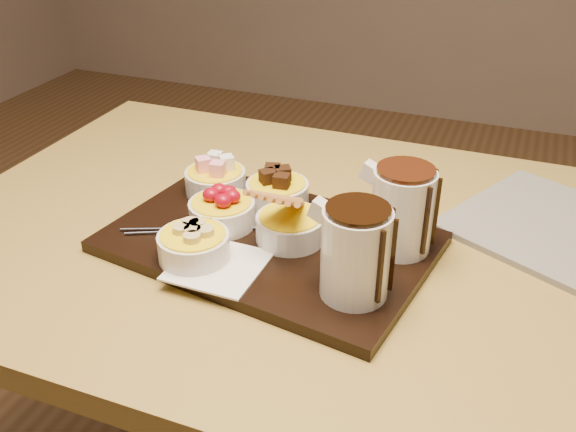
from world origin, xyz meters
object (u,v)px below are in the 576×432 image
(serving_board, at_px, (269,242))
(newspaper, at_px, (575,236))
(bowl_strawberries, at_px, (222,213))
(pitcher_dark_chocolate, at_px, (356,254))
(pitcher_milk_chocolate, at_px, (402,211))
(dining_table, at_px, (314,287))

(serving_board, distance_m, newspaper, 0.46)
(bowl_strawberries, bearing_deg, pitcher_dark_chocolate, -21.66)
(serving_board, xyz_separation_m, pitcher_milk_chocolate, (0.18, 0.04, 0.07))
(bowl_strawberries, bearing_deg, dining_table, 20.69)
(serving_board, height_order, newspaper, serving_board)
(pitcher_dark_chocolate, bearing_deg, serving_board, 160.02)
(pitcher_milk_chocolate, distance_m, newspaper, 0.29)
(pitcher_dark_chocolate, xyz_separation_m, newspaper, (0.27, 0.28, -0.07))
(bowl_strawberries, relative_size, pitcher_milk_chocolate, 0.83)
(bowl_strawberries, xyz_separation_m, newspaper, (0.50, 0.18, -0.03))
(dining_table, distance_m, bowl_strawberries, 0.20)
(dining_table, bearing_deg, bowl_strawberries, -159.31)
(bowl_strawberries, bearing_deg, serving_board, -5.43)
(bowl_strawberries, distance_m, pitcher_milk_chocolate, 0.27)
(serving_board, bearing_deg, dining_table, 56.84)
(dining_table, xyz_separation_m, serving_board, (-0.05, -0.06, 0.11))
(serving_board, bearing_deg, pitcher_dark_chocolate, -19.98)
(pitcher_milk_chocolate, bearing_deg, bowl_strawberries, -163.61)
(pitcher_dark_chocolate, xyz_separation_m, pitcher_milk_chocolate, (0.03, 0.13, 0.00))
(bowl_strawberries, height_order, pitcher_milk_chocolate, pitcher_milk_chocolate)
(dining_table, relative_size, pitcher_dark_chocolate, 10.00)
(pitcher_dark_chocolate, distance_m, newspaper, 0.39)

